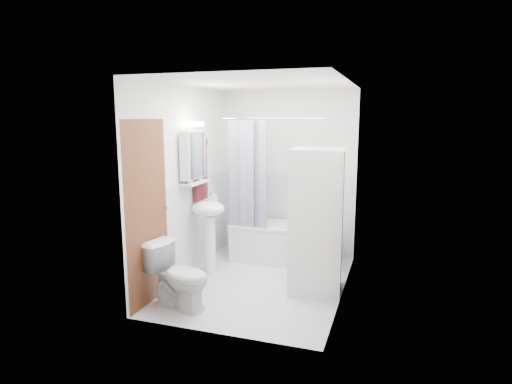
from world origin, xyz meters
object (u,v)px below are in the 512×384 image
(washer_dryer, at_px, (316,221))
(toilet, at_px, (179,276))
(sink, at_px, (209,220))
(bathtub, at_px, (282,241))

(washer_dryer, distance_m, toilet, 1.66)
(sink, distance_m, washer_dryer, 1.45)
(bathtub, xyz_separation_m, sink, (-0.78, -0.73, 0.41))
(bathtub, distance_m, toilet, 1.92)
(bathtub, height_order, sink, sink)
(washer_dryer, bearing_deg, toilet, -150.19)
(sink, height_order, toilet, sink)
(bathtub, distance_m, sink, 1.15)
(bathtub, height_order, washer_dryer, washer_dryer)
(sink, bearing_deg, bathtub, 43.09)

